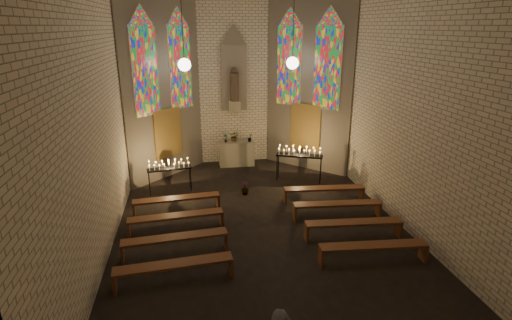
# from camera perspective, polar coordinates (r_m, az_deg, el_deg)

# --- Properties ---
(floor) EXTENTS (12.00, 12.00, 0.00)m
(floor) POSITION_cam_1_polar(r_m,az_deg,el_deg) (11.57, 0.61, -9.54)
(floor) COLOR black
(floor) RESTS_ON ground
(room) EXTENTS (8.22, 12.43, 7.00)m
(room) POSITION_cam_1_polar(r_m,az_deg,el_deg) (13.64, -1.92, 11.27)
(room) COLOR #F1E4C9
(room) RESTS_ON ground
(altar) EXTENTS (1.40, 0.60, 1.00)m
(altar) POSITION_cam_1_polar(r_m,az_deg,el_deg) (16.36, -2.80, 0.96)
(altar) COLOR #AEAB8E
(altar) RESTS_ON ground
(flower_vase_left) EXTENTS (0.21, 0.15, 0.36)m
(flower_vase_left) POSITION_cam_1_polar(r_m,az_deg,el_deg) (16.06, -4.38, 3.13)
(flower_vase_left) COLOR #4C723F
(flower_vase_left) RESTS_ON altar
(flower_vase_center) EXTENTS (0.47, 0.44, 0.44)m
(flower_vase_center) POSITION_cam_1_polar(r_m,az_deg,el_deg) (16.19, -3.15, 3.42)
(flower_vase_center) COLOR #4C723F
(flower_vase_center) RESTS_ON altar
(flower_vase_right) EXTENTS (0.22, 0.19, 0.35)m
(flower_vase_right) POSITION_cam_1_polar(r_m,az_deg,el_deg) (16.15, -0.86, 3.24)
(flower_vase_right) COLOR #4C723F
(flower_vase_right) RESTS_ON altar
(aisle_flower_pot) EXTENTS (0.29, 0.29, 0.45)m
(aisle_flower_pot) POSITION_cam_1_polar(r_m,az_deg,el_deg) (13.58, -1.59, -4.04)
(aisle_flower_pot) COLOR #4C723F
(aisle_flower_pot) RESTS_ON ground
(votive_stand_left) EXTENTS (1.52, 0.55, 1.09)m
(votive_stand_left) POSITION_cam_1_polar(r_m,az_deg,el_deg) (13.85, -12.31, -0.89)
(votive_stand_left) COLOR black
(votive_stand_left) RESTS_ON ground
(votive_stand_right) EXTENTS (1.71, 1.00, 1.24)m
(votive_stand_right) POSITION_cam_1_polar(r_m,az_deg,el_deg) (14.60, 6.22, 0.99)
(votive_stand_right) COLOR black
(votive_stand_right) RESTS_ON ground
(pew_left_0) EXTENTS (2.63, 0.57, 0.50)m
(pew_left_0) POSITION_cam_1_polar(r_m,az_deg,el_deg) (12.47, -11.26, -5.66)
(pew_left_0) COLOR brown
(pew_left_0) RESTS_ON ground
(pew_right_0) EXTENTS (2.63, 0.57, 0.50)m
(pew_right_0) POSITION_cam_1_polar(r_m,az_deg,el_deg) (13.15, 9.69, -4.25)
(pew_right_0) COLOR brown
(pew_right_0) RESTS_ON ground
(pew_left_1) EXTENTS (2.63, 0.57, 0.50)m
(pew_left_1) POSITION_cam_1_polar(r_m,az_deg,el_deg) (11.39, -11.36, -8.12)
(pew_left_1) COLOR brown
(pew_left_1) RESTS_ON ground
(pew_right_1) EXTENTS (2.63, 0.57, 0.50)m
(pew_right_1) POSITION_cam_1_polar(r_m,az_deg,el_deg) (12.12, 11.54, -6.41)
(pew_right_1) COLOR brown
(pew_right_1) RESTS_ON ground
(pew_left_2) EXTENTS (2.63, 0.57, 0.50)m
(pew_left_2) POSITION_cam_1_polar(r_m,az_deg,el_deg) (10.33, -11.48, -11.09)
(pew_left_2) COLOR brown
(pew_left_2) RESTS_ON ground
(pew_right_2) EXTENTS (2.63, 0.57, 0.50)m
(pew_right_2) POSITION_cam_1_polar(r_m,az_deg,el_deg) (11.13, 13.75, -8.94)
(pew_right_2) COLOR brown
(pew_right_2) RESTS_ON ground
(pew_left_3) EXTENTS (2.63, 0.57, 0.50)m
(pew_left_3) POSITION_cam_1_polar(r_m,az_deg,el_deg) (9.30, -11.63, -14.72)
(pew_left_3) COLOR brown
(pew_left_3) RESTS_ON ground
(pew_right_3) EXTENTS (2.63, 0.57, 0.50)m
(pew_right_3) POSITION_cam_1_polar(r_m,az_deg,el_deg) (10.19, 16.41, -11.95)
(pew_right_3) COLOR brown
(pew_right_3) RESTS_ON ground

